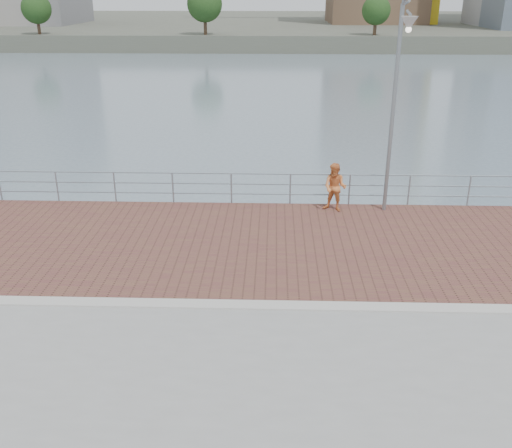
{
  "coord_description": "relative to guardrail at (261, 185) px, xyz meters",
  "views": [
    {
      "loc": [
        0.46,
        -11.8,
        7.05
      ],
      "look_at": [
        0.0,
        2.0,
        1.3
      ],
      "focal_mm": 40.0,
      "sensor_mm": 36.0,
      "label": 1
    }
  ],
  "objects": [
    {
      "name": "bystander",
      "position": [
        2.51,
        -0.63,
        0.15
      ],
      "size": [
        0.99,
        0.9,
        1.65
      ],
      "primitive_type": "imported",
      "rotation": [
        0.0,
        0.0,
        -0.43
      ],
      "color": "#E38343",
      "rests_on": "brick_lane"
    },
    {
      "name": "shoreline_trees",
      "position": [
        13.16,
        70.0,
        3.59
      ],
      "size": [
        169.6,
        5.15,
        6.87
      ],
      "color": "#473323",
      "rests_on": "far_shore"
    },
    {
      "name": "brick_lane",
      "position": [
        -0.0,
        -3.4,
        -0.68
      ],
      "size": [
        40.0,
        6.8,
        0.02
      ],
      "primitive_type": "cube",
      "color": "brown",
      "rests_on": "seawall"
    },
    {
      "name": "water",
      "position": [
        -0.0,
        -7.0,
        -2.69
      ],
      "size": [
        400.0,
        400.0,
        0.0
      ],
      "primitive_type": "plane",
      "color": "slate",
      "rests_on": "ground"
    },
    {
      "name": "curb",
      "position": [
        -0.0,
        -7.0,
        -0.66
      ],
      "size": [
        40.0,
        0.4,
        0.06
      ],
      "primitive_type": "cube",
      "color": "#B7B5AD",
      "rests_on": "seawall"
    },
    {
      "name": "street_lamp",
      "position": [
        4.23,
        -0.99,
        4.02
      ],
      "size": [
        0.48,
        1.41,
        6.63
      ],
      "color": "gray",
      "rests_on": "brick_lane"
    },
    {
      "name": "guardrail",
      "position": [
        0.0,
        0.0,
        0.0
      ],
      "size": [
        39.06,
        0.06,
        1.13
      ],
      "color": "#8C9EA8",
      "rests_on": "brick_lane"
    },
    {
      "name": "far_shore",
      "position": [
        -0.0,
        115.5,
        -1.44
      ],
      "size": [
        320.0,
        95.0,
        2.5
      ],
      "primitive_type": "cube",
      "color": "#4C5142",
      "rests_on": "ground"
    }
  ]
}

